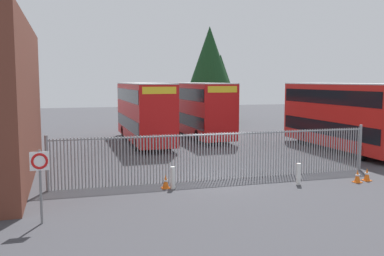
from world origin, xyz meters
The scene contains 13 objects.
ground_plane centered at (0.00, 8.00, 0.00)m, with size 100.00×100.00×0.00m, color #3D3D42.
palisade_fence centered at (0.18, 0.00, 1.18)m, with size 15.46×0.14×2.35m.
double_decker_bus_near_gate centered at (10.70, 5.58, 2.42)m, with size 2.54×10.81×4.42m.
double_decker_bus_behind_fence_left centered at (-1.10, 12.71, 2.42)m, with size 2.54×10.81×4.42m.
double_decker_bus_behind_fence_right centered at (3.73, 14.64, 2.42)m, with size 2.54×10.81×4.42m.
bollard_near_left centered at (-2.37, -1.10, 0.47)m, with size 0.20×0.20×0.95m, color silver.
bollard_center_front centered at (3.16, -1.96, 0.47)m, with size 0.20×0.20×0.95m, color silver.
traffic_cone_by_gate centered at (-2.65, -0.98, 0.29)m, with size 0.34×0.34×0.59m.
traffic_cone_mid_forecourt centered at (5.91, -2.39, 0.29)m, with size 0.34×0.34×0.59m.
traffic_cone_near_kerb centered at (6.55, -2.23, 0.29)m, with size 0.34×0.34×0.59m.
speed_limit_sign_post centered at (-7.52, -4.35, 1.78)m, with size 0.60×0.14×2.40m.
tree_tall_back centered at (8.65, 26.42, 6.54)m, with size 5.46×5.46×10.45m.
tree_short_side centered at (10.22, 27.25, 4.88)m, with size 3.65×3.65×7.50m.
Camera 1 is at (-6.75, -18.74, 4.58)m, focal length 40.67 mm.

